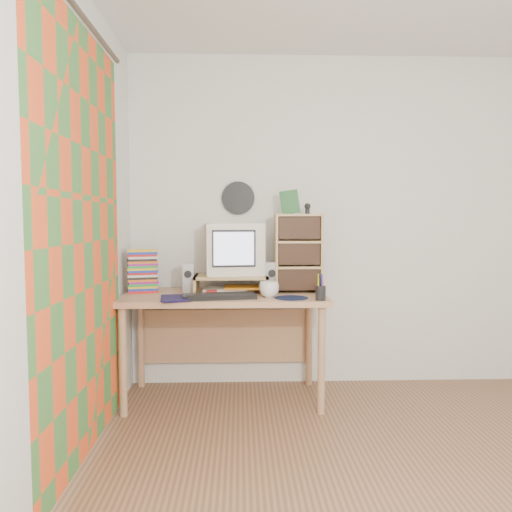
{
  "coord_description": "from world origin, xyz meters",
  "views": [
    {
      "loc": [
        -0.92,
        -2.07,
        1.26
      ],
      "look_at": [
        -0.81,
        1.33,
        1.02
      ],
      "focal_mm": 35.0,
      "sensor_mm": 36.0,
      "label": 1
    }
  ],
  "objects": [
    {
      "name": "red_box",
      "position": [
        -1.11,
        1.31,
        0.77
      ],
      "size": [
        0.08,
        0.05,
        0.04
      ],
      "primitive_type": "cube",
      "rotation": [
        0.0,
        0.0,
        0.13
      ],
      "color": "red",
      "rests_on": "desk"
    },
    {
      "name": "left_wall",
      "position": [
        -1.75,
        0.0,
        1.25
      ],
      "size": [
        0.0,
        3.5,
        3.5
      ],
      "primitive_type": "plane",
      "rotation": [
        1.57,
        0.0,
        1.57
      ],
      "color": "white",
      "rests_on": "floor"
    },
    {
      "name": "wall_disc",
      "position": [
        -0.93,
        1.73,
        1.43
      ],
      "size": [
        0.25,
        0.02,
        0.25
      ],
      "primitive_type": "cylinder",
      "rotation": [
        1.57,
        0.0,
        0.0
      ],
      "color": "black",
      "rests_on": "back_wall"
    },
    {
      "name": "dvd_stack",
      "position": [
        -1.61,
        1.49,
        0.9
      ],
      "size": [
        0.23,
        0.19,
        0.29
      ],
      "primitive_type": null,
      "rotation": [
        0.0,
        0.0,
        0.24
      ],
      "color": "brown",
      "rests_on": "desk"
    },
    {
      "name": "mug",
      "position": [
        -0.72,
        1.22,
        0.8
      ],
      "size": [
        0.14,
        0.14,
        0.1
      ],
      "primitive_type": "imported",
      "rotation": [
        0.0,
        0.0,
        -0.09
      ],
      "color": "white",
      "rests_on": "desk"
    },
    {
      "name": "keyboard",
      "position": [
        -1.05,
        1.17,
        0.77
      ],
      "size": [
        0.49,
        0.23,
        0.03
      ],
      "primitive_type": "cube",
      "rotation": [
        0.0,
        0.0,
        0.17
      ],
      "color": "black",
      "rests_on": "desk"
    },
    {
      "name": "pen_cup",
      "position": [
        -0.4,
        1.08,
        0.82
      ],
      "size": [
        0.08,
        0.08,
        0.13
      ],
      "primitive_type": null,
      "rotation": [
        0.0,
        0.0,
        0.31
      ],
      "color": "black",
      "rests_on": "desk"
    },
    {
      "name": "monitor_riser",
      "position": [
        -0.98,
        1.48,
        0.84
      ],
      "size": [
        0.52,
        0.3,
        0.12
      ],
      "color": "tan",
      "rests_on": "desk"
    },
    {
      "name": "webcam",
      "position": [
        -0.44,
        1.44,
        1.35
      ],
      "size": [
        0.05,
        0.05,
        0.08
      ],
      "primitive_type": null,
      "rotation": [
        0.0,
        0.0,
        0.03
      ],
      "color": "black",
      "rests_on": "cd_rack"
    },
    {
      "name": "floor",
      "position": [
        0.0,
        0.0,
        0.0
      ],
      "size": [
        3.5,
        3.5,
        0.0
      ],
      "primitive_type": "plane",
      "color": "#906544",
      "rests_on": "ground"
    },
    {
      "name": "back_wall",
      "position": [
        0.0,
        1.75,
        1.25
      ],
      "size": [
        3.5,
        0.0,
        3.5
      ],
      "primitive_type": "plane",
      "rotation": [
        1.57,
        0.0,
        0.0
      ],
      "color": "white",
      "rests_on": "floor"
    },
    {
      "name": "cd_rack",
      "position": [
        -0.5,
        1.47,
        1.03
      ],
      "size": [
        0.34,
        0.19,
        0.56
      ],
      "primitive_type": "cube",
      "rotation": [
        0.0,
        0.0,
        0.02
      ],
      "color": "tan",
      "rests_on": "desk"
    },
    {
      "name": "papers",
      "position": [
        -0.97,
        1.48,
        0.77
      ],
      "size": [
        0.31,
        0.23,
        0.04
      ],
      "primitive_type": null,
      "rotation": [
        0.0,
        0.0,
        0.01
      ],
      "color": "beige",
      "rests_on": "desk"
    },
    {
      "name": "desk",
      "position": [
        -1.03,
        1.44,
        0.62
      ],
      "size": [
        1.4,
        0.7,
        0.75
      ],
      "color": "tan",
      "rests_on": "floor"
    },
    {
      "name": "mousepad",
      "position": [
        -0.58,
        1.17,
        0.75
      ],
      "size": [
        0.22,
        0.22,
        0.0
      ],
      "primitive_type": "cylinder",
      "rotation": [
        0.0,
        0.0,
        0.0
      ],
      "color": "#0F1834",
      "rests_on": "desk"
    },
    {
      "name": "speaker_left",
      "position": [
        -1.28,
        1.44,
        0.85
      ],
      "size": [
        0.08,
        0.08,
        0.21
      ],
      "primitive_type": "cube",
      "rotation": [
        0.0,
        0.0,
        0.03
      ],
      "color": "#A6A5AA",
      "rests_on": "desk"
    },
    {
      "name": "speaker_right",
      "position": [
        -0.69,
        1.45,
        0.86
      ],
      "size": [
        0.09,
        0.09,
        0.22
      ],
      "primitive_type": "cube",
      "rotation": [
        0.0,
        0.0,
        -0.14
      ],
      "color": "#A6A5AA",
      "rests_on": "desk"
    },
    {
      "name": "diary",
      "position": [
        -1.43,
        1.11,
        0.77
      ],
      "size": [
        0.24,
        0.19,
        0.04
      ],
      "primitive_type": "imported",
      "rotation": [
        0.0,
        0.0,
        0.14
      ],
      "color": "#120E36",
      "rests_on": "desk"
    },
    {
      "name": "crt_monitor",
      "position": [
        -0.96,
        1.53,
        1.06
      ],
      "size": [
        0.44,
        0.44,
        0.37
      ],
      "primitive_type": "cube",
      "rotation": [
        0.0,
        0.0,
        0.14
      ],
      "color": "beige",
      "rests_on": "monitor_riser"
    },
    {
      "name": "game_box",
      "position": [
        -0.56,
        1.48,
        1.39
      ],
      "size": [
        0.13,
        0.04,
        0.17
      ],
      "primitive_type": "cube",
      "rotation": [
        0.0,
        0.0,
        -0.07
      ],
      "color": "#17501E",
      "rests_on": "cd_rack"
    },
    {
      "name": "curtain",
      "position": [
        -1.71,
        0.48,
        1.15
      ],
      "size": [
        0.0,
        2.2,
        2.2
      ],
      "primitive_type": "plane",
      "rotation": [
        1.57,
        0.0,
        1.57
      ],
      "color": "#F15122",
      "rests_on": "left_wall"
    }
  ]
}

